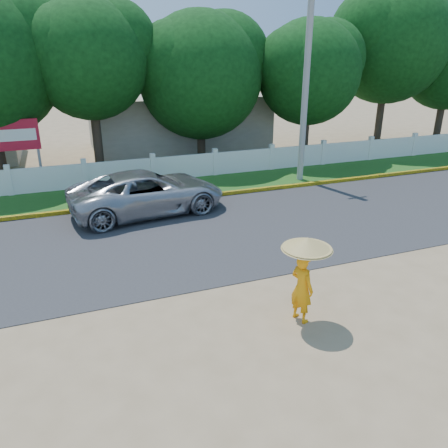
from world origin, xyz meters
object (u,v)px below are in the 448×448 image
utility_pole (306,85)px  billboard (8,139)px  vehicle (148,192)px  monk_with_parasol (304,267)px

utility_pole → billboard: 12.88m
vehicle → monk_with_parasol: (1.78, -8.10, 0.51)m
utility_pole → billboard: size_ratio=2.87×
monk_with_parasol → vehicle: bearing=102.4°
utility_pole → vehicle: utility_pole is taller
vehicle → billboard: size_ratio=1.91×
vehicle → monk_with_parasol: size_ratio=2.83×
utility_pole → billboard: bearing=165.3°
utility_pole → vehicle: bearing=-165.6°
utility_pole → vehicle: (-7.49, -1.92, -3.45)m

